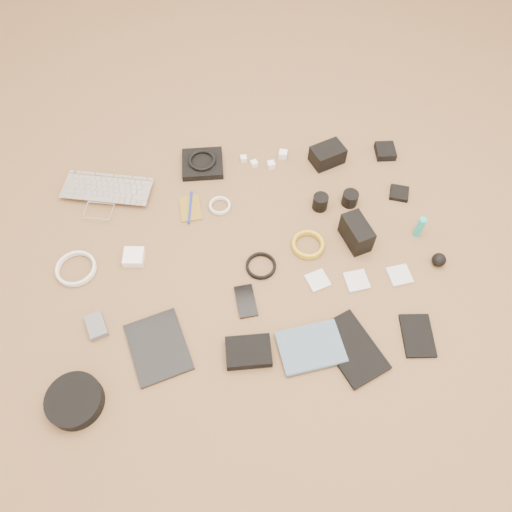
{
  "coord_description": "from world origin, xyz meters",
  "views": [
    {
      "loc": [
        -0.13,
        -0.97,
        1.59
      ],
      "look_at": [
        0.02,
        -0.01,
        0.02
      ],
      "focal_mm": 35.0,
      "sensor_mm": 36.0,
      "label": 1
    }
  ],
  "objects": [
    {
      "name": "lens_b",
      "position": [
        0.43,
        0.19,
        0.03
      ],
      "size": [
        0.08,
        0.08,
        0.06
      ],
      "primitive_type": "cylinder",
      "rotation": [
        0.0,
        0.0,
        -0.28
      ],
      "color": "black",
      "rests_on": "ground"
    },
    {
      "name": "headphone_pouch",
      "position": [
        -0.13,
        0.48,
        0.01
      ],
      "size": [
        0.18,
        0.17,
        0.03
      ],
      "primitive_type": "cube",
      "rotation": [
        0.0,
        0.0,
        -0.08
      ],
      "color": "black",
      "rests_on": "ground"
    },
    {
      "name": "charger_c",
      "position": [
        0.22,
        0.48,
        0.02
      ],
      "size": [
        0.04,
        0.04,
        0.03
      ],
      "primitive_type": "cube",
      "rotation": [
        0.0,
        0.0,
        -0.34
      ],
      "color": "white",
      "rests_on": "ground"
    },
    {
      "name": "cable_black",
      "position": [
        0.04,
        -0.05,
        0.01
      ],
      "size": [
        0.15,
        0.15,
        0.01
      ],
      "primitive_type": "torus",
      "rotation": [
        0.0,
        0.0,
        -0.39
      ],
      "color": "black",
      "rests_on": "ground"
    },
    {
      "name": "pen_blue",
      "position": [
        -0.2,
        0.26,
        0.01
      ],
      "size": [
        0.03,
        0.16,
        0.01
      ],
      "primitive_type": "cylinder",
      "rotation": [
        1.57,
        0.0,
        -0.16
      ],
      "color": "#1425A3",
      "rests_on": "notebook_olive"
    },
    {
      "name": "flash",
      "position": [
        0.41,
        0.01,
        0.05
      ],
      "size": [
        0.1,
        0.15,
        0.1
      ],
      "primitive_type": "cube",
      "rotation": [
        0.0,
        0.0,
        0.24
      ],
      "color": "black",
      "rests_on": "ground"
    },
    {
      "name": "cable_white_b",
      "position": [
        -0.64,
        0.04,
        0.01
      ],
      "size": [
        0.16,
        0.16,
        0.01
      ],
      "primitive_type": "torus",
      "rotation": [
        0.0,
        0.0,
        -0.06
      ],
      "color": "white",
      "rests_on": "ground"
    },
    {
      "name": "notebook_black_a",
      "position": [
        0.28,
        -0.41,
        0.01
      ],
      "size": [
        0.22,
        0.28,
        0.02
      ],
      "primitive_type": "cube",
      "rotation": [
        0.0,
        0.0,
        0.36
      ],
      "color": "black",
      "rests_on": "ground"
    },
    {
      "name": "charger_d",
      "position": [
        0.16,
        0.43,
        0.01
      ],
      "size": [
        0.03,
        0.03,
        0.03
      ],
      "primitive_type": "cube",
      "rotation": [
        0.0,
        0.0,
        0.13
      ],
      "color": "white",
      "rests_on": "ground"
    },
    {
      "name": "lens_cleaner",
      "position": [
        0.65,
        0.0,
        0.05
      ],
      "size": [
        0.04,
        0.04,
        0.1
      ],
      "primitive_type": "cylinder",
      "rotation": [
        0.0,
        0.0,
        0.38
      ],
      "color": "#1BB1A4",
      "rests_on": "ground"
    },
    {
      "name": "tablet",
      "position": [
        -0.36,
        -0.3,
        0.01
      ],
      "size": [
        0.23,
        0.27,
        0.01
      ],
      "primitive_type": "cube",
      "rotation": [
        0.0,
        0.0,
        0.23
      ],
      "color": "black",
      "rests_on": "ground"
    },
    {
      "name": "air_blower",
      "position": [
        0.68,
        -0.13,
        0.03
      ],
      "size": [
        0.05,
        0.05,
        0.05
      ],
      "primitive_type": "sphere",
      "rotation": [
        0.0,
        0.0,
        0.05
      ],
      "color": "black",
      "rests_on": "ground"
    },
    {
      "name": "card_reader",
      "position": [
        0.64,
        0.2,
        0.01
      ],
      "size": [
        0.09,
        0.09,
        0.02
      ],
      "primitive_type": "cube",
      "rotation": [
        0.0,
        0.0,
        -0.38
      ],
      "color": "black",
      "rests_on": "ground"
    },
    {
      "name": "cable_white_a",
      "position": [
        -0.08,
        0.25,
        0.01
      ],
      "size": [
        0.12,
        0.12,
        0.01
      ],
      "primitive_type": "torus",
      "rotation": [
        0.0,
        0.0,
        -0.43
      ],
      "color": "white",
      "rests_on": "ground"
    },
    {
      "name": "filter_case_right",
      "position": [
        0.53,
        -0.16,
        0.01
      ],
      "size": [
        0.08,
        0.08,
        0.01
      ],
      "primitive_type": "cube",
      "rotation": [
        0.0,
        0.0,
        0.07
      ],
      "color": "silver",
      "rests_on": "ground"
    },
    {
      "name": "notebook_black_b",
      "position": [
        0.52,
        -0.4,
        0.01
      ],
      "size": [
        0.12,
        0.17,
        0.01
      ],
      "primitive_type": "cube",
      "rotation": [
        0.0,
        0.0,
        -0.14
      ],
      "color": "black",
      "rests_on": "ground"
    },
    {
      "name": "charger_b",
      "position": [
        0.09,
        0.45,
        0.01
      ],
      "size": [
        0.03,
        0.03,
        0.02
      ],
      "primitive_type": "cube",
      "rotation": [
        0.0,
        0.0,
        0.27
      ],
      "color": "white",
      "rests_on": "ground"
    },
    {
      "name": "laptop",
      "position": [
        -0.54,
        0.35,
        0.01
      ],
      "size": [
        0.41,
        0.34,
        0.03
      ],
      "primitive_type": "imported",
      "rotation": [
        0.0,
        0.0,
        -0.28
      ],
      "color": "silver",
      "rests_on": "ground"
    },
    {
      "name": "paperback",
      "position": [
        0.16,
        -0.47,
        0.01
      ],
      "size": [
        0.22,
        0.17,
        0.02
      ],
      "primitive_type": "imported",
      "rotation": [
        0.0,
        0.0,
        1.65
      ],
      "color": "#435B72",
      "rests_on": "ground"
    },
    {
      "name": "drive_case",
      "position": [
        -0.06,
        -0.37,
        0.02
      ],
      "size": [
        0.16,
        0.12,
        0.04
      ],
      "primitive_type": "cube",
      "rotation": [
        0.0,
        0.0,
        -0.07
      ],
      "color": "black",
      "rests_on": "ground"
    },
    {
      "name": "phone",
      "position": [
        -0.04,
        -0.18,
        0.0
      ],
      "size": [
        0.07,
        0.13,
        0.01
      ],
      "primitive_type": "cube",
      "rotation": [
        0.0,
        0.0,
        0.04
      ],
      "color": "black",
      "rests_on": "ground"
    },
    {
      "name": "cable_yellow",
      "position": [
        0.22,
        0.01,
        0.01
      ],
      "size": [
        0.14,
        0.14,
        0.01
      ],
      "primitive_type": "torus",
      "rotation": [
        0.0,
        0.0,
        -0.14
      ],
      "color": "gold",
      "rests_on": "ground"
    },
    {
      "name": "headphone_case",
      "position": [
        -0.62,
        -0.45,
        0.02
      ],
      "size": [
        0.23,
        0.23,
        0.05
      ],
      "primitive_type": "cylinder",
      "rotation": [
        0.0,
        0.0,
        -0.36
      ],
      "color": "black",
      "rests_on": "ground"
    },
    {
      "name": "headphones",
      "position": [
        -0.13,
        0.48,
        0.04
      ],
      "size": [
        0.15,
        0.15,
        0.01
      ],
      "primitive_type": "torus",
      "rotation": [
        0.0,
        0.0,
        -0.34
      ],
      "color": "black",
      "rests_on": "headphone_pouch"
    },
    {
      "name": "filter_case_mid",
      "position": [
        0.37,
        -0.16,
        0.01
      ],
      "size": [
        0.09,
        0.09,
        0.01
      ],
      "primitive_type": "cube",
      "rotation": [
        0.0,
        0.0,
        0.07
      ],
      "color": "silver",
      "rests_on": "ground"
    },
    {
      "name": "dslr_camera",
      "position": [
        0.39,
        0.42,
        0.04
      ],
      "size": [
        0.15,
        0.13,
        0.08
      ],
      "primitive_type": "cube",
      "rotation": [
        0.0,
        0.0,
        0.31
      ],
      "color": "black",
      "rests_on": "ground"
    },
    {
      "name": "battery_charger",
      "position": [
        -0.56,
        -0.2,
        0.01
      ],
      "size": [
        0.08,
        0.1,
        0.03
      ],
      "primitive_type": "cube",
      "rotation": [
        0.0,
        0.0,
        0.28
      ],
      "color": "#5A5B5F",
      "rests_on": "ground"
    },
    {
      "name": "power_brick",
      "position": [
        -0.42,
        0.06,
        0.02
      ],
      "size": [
        0.08,
        0.08,
        0.03
      ],
      "primitive_type": "cube",
      "rotation": [
        0.0,
        0.0,
        -0.16
      ],
      "color": "white",
      "rests_on": "ground"
    },
    {
      "name": "notebook_olive",
      "position": [
        -0.2,
        0.26,
        0.0
      ],
      "size": [
        0.08,
        0.12,
        0.01
      ],
      "primitive_type": "cube",
      "rotation": [
        0.0,
        0.0,
        0.02
      ],
      "color": "olive",
      "rests_on": "ground"
    },
    {
      "name": "lens_a",
      "position": [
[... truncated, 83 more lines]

